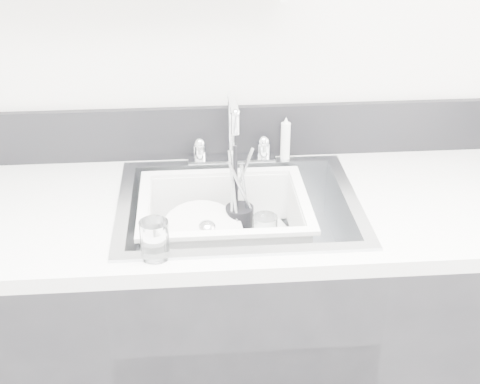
{
  "coord_description": "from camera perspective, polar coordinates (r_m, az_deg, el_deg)",
  "views": [
    {
      "loc": [
        -0.12,
        -0.36,
        1.78
      ],
      "look_at": [
        0.0,
        1.14,
        0.98
      ],
      "focal_mm": 50.0,
      "sensor_mm": 36.0,
      "label": 1
    }
  ],
  "objects": [
    {
      "name": "bowl_small",
      "position": [
        1.78,
        1.89,
        -6.04
      ],
      "size": [
        0.11,
        0.11,
        0.03
      ],
      "primitive_type": "imported",
      "rotation": [
        0.0,
        0.0,
        0.13
      ],
      "color": "white",
      "rests_on": "wash_tub"
    },
    {
      "name": "sink",
      "position": [
        1.82,
        -0.13,
        -3.43
      ],
      "size": [
        0.64,
        0.52,
        0.2
      ],
      "primitive_type": null,
      "color": "silver",
      "rests_on": "counter_run"
    },
    {
      "name": "utensil_cup",
      "position": [
        1.89,
        -0.05,
        -2.38
      ],
      "size": [
        0.08,
        0.08,
        0.27
      ],
      "rotation": [
        0.0,
        0.0,
        -0.24
      ],
      "color": "black",
      "rests_on": "wash_tub"
    },
    {
      "name": "side_sprayer",
      "position": [
        1.99,
        3.9,
        4.55
      ],
      "size": [
        0.03,
        0.03,
        0.14
      ],
      "primitive_type": "cylinder",
      "color": "white",
      "rests_on": "counter_run"
    },
    {
      "name": "faucet",
      "position": [
        1.97,
        -0.69,
        4.04
      ],
      "size": [
        0.26,
        0.18,
        0.23
      ],
      "color": "silver",
      "rests_on": "counter_run"
    },
    {
      "name": "counter_run",
      "position": [
        2.04,
        -0.12,
        -12.32
      ],
      "size": [
        3.2,
        0.62,
        0.92
      ],
      "color": "black",
      "rests_on": "ground"
    },
    {
      "name": "tumbler_counter",
      "position": [
        1.55,
        -7.3,
        -4.05
      ],
      "size": [
        0.09,
        0.09,
        0.09
      ],
      "primitive_type": "cylinder",
      "rotation": [
        0.0,
        0.0,
        -0.42
      ],
      "color": "white",
      "rests_on": "counter_run"
    },
    {
      "name": "ladle",
      "position": [
        1.81,
        -1.86,
        -4.71
      ],
      "size": [
        0.19,
        0.26,
        0.07
      ],
      "primitive_type": null,
      "rotation": [
        0.0,
        0.0,
        -1.1
      ],
      "color": "silver",
      "rests_on": "wash_tub"
    },
    {
      "name": "plate_stack",
      "position": [
        1.84,
        -2.99,
        -4.38
      ],
      "size": [
        0.28,
        0.27,
        0.11
      ],
      "rotation": [
        0.0,
        0.0,
        -0.19
      ],
      "color": "white",
      "rests_on": "wash_tub"
    },
    {
      "name": "tumbler_in_tub",
      "position": [
        1.85,
        2.15,
        -3.41
      ],
      "size": [
        0.07,
        0.07,
        0.1
      ],
      "primitive_type": "cylinder",
      "rotation": [
        0.0,
        0.0,
        0.04
      ],
      "color": "white",
      "rests_on": "wash_tub"
    },
    {
      "name": "wash_tub",
      "position": [
        1.83,
        -1.36,
        -2.96
      ],
      "size": [
        0.54,
        0.48,
        0.18
      ],
      "primitive_type": null,
      "rotation": [
        0.0,
        0.0,
        0.28
      ],
      "color": "white",
      "rests_on": "sink"
    },
    {
      "name": "backsplash",
      "position": [
        2.01,
        -0.8,
        5.16
      ],
      "size": [
        3.2,
        0.02,
        0.16
      ],
      "primitive_type": "cube",
      "color": "black",
      "rests_on": "counter_run"
    }
  ]
}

